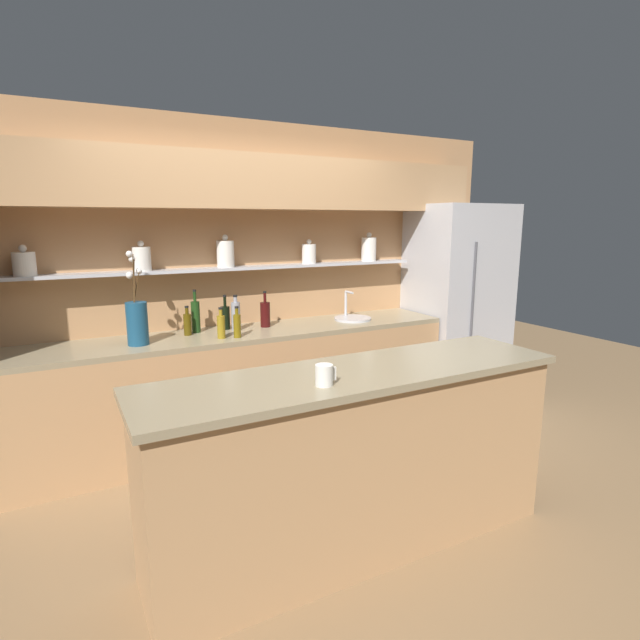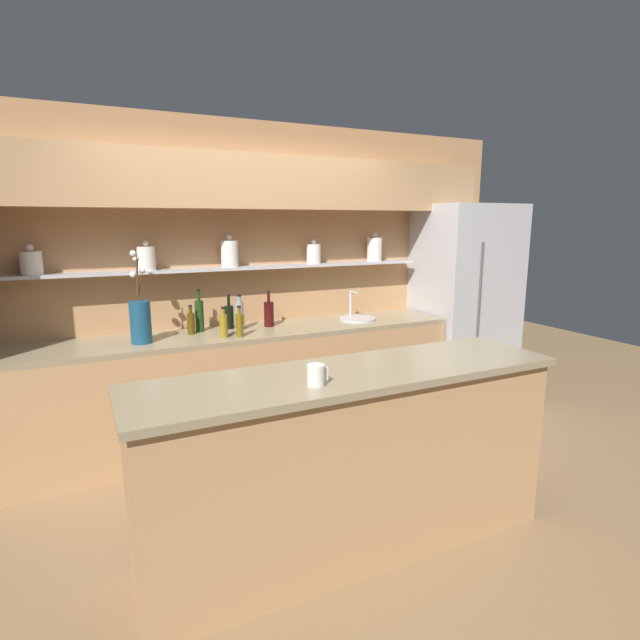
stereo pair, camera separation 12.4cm
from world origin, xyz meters
name	(u,v)px [view 2 (the right image)]	position (x,y,z in m)	size (l,w,h in m)	color
ground_plane	(321,511)	(0.00, 0.00, 0.00)	(12.00, 12.00, 0.00)	olive
back_wall_unit	(241,250)	(0.00, 1.53, 1.55)	(5.20, 0.44, 2.60)	tan
back_counter_unit	(244,386)	(-0.10, 1.24, 0.46)	(3.60, 0.62, 0.92)	tan
island_counter	(351,460)	(0.00, -0.37, 0.51)	(2.33, 0.61, 1.02)	tan
refrigerator	(464,305)	(2.16, 1.20, 0.97)	(0.88, 0.73, 1.95)	#B7B7BC
flower_vase	(140,319)	(-0.87, 1.18, 1.10)	(0.15, 0.15, 0.66)	navy
sink_fixture	(357,317)	(0.96, 1.25, 0.94)	(0.33, 0.33, 0.25)	#B7B7BC
bottle_oil_0	(239,324)	(-0.18, 1.06, 1.02)	(0.06, 0.06, 0.24)	brown
bottle_oil_1	(224,325)	(-0.29, 1.09, 1.01)	(0.06, 0.06, 0.24)	olive
bottle_oil_2	(191,323)	(-0.49, 1.32, 1.01)	(0.06, 0.06, 0.23)	#47380A
bottle_wine_3	(229,316)	(-0.16, 1.39, 1.02)	(0.07, 0.07, 0.28)	black
bottle_spirit_4	(239,315)	(-0.10, 1.31, 1.04)	(0.07, 0.07, 0.29)	gray
bottle_wine_5	(199,315)	(-0.41, 1.38, 1.05)	(0.07, 0.07, 0.34)	#193814
bottle_wine_6	(269,314)	(0.16, 1.33, 1.03)	(0.08, 0.08, 0.30)	#380C0C
coffee_mug	(316,375)	(-0.27, -0.50, 1.07)	(0.11, 0.09, 0.10)	silver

